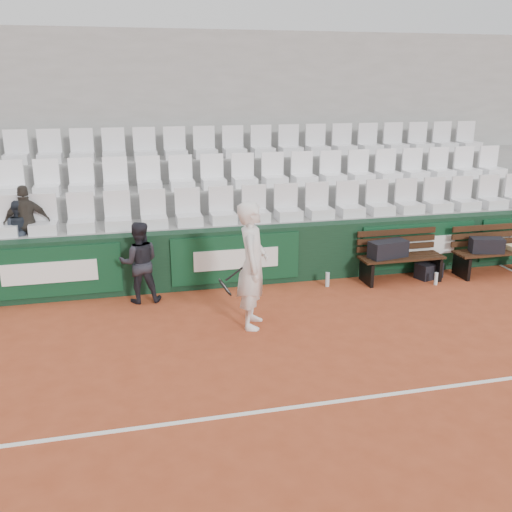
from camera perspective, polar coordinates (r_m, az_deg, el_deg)
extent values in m
plane|color=#A84526|center=(6.56, 6.75, -14.45)|extent=(80.00, 80.00, 0.00)
cube|color=white|center=(6.55, 6.75, -14.42)|extent=(18.00, 0.06, 0.01)
cube|color=#10321D|center=(9.87, -1.07, -0.01)|extent=(18.00, 0.30, 1.00)
cube|color=#0C381E|center=(9.57, -19.90, -1.51)|extent=(2.20, 0.04, 0.82)
cube|color=#0C381E|center=(9.67, -2.01, -0.27)|extent=(2.20, 0.04, 0.82)
cube|color=#0C381E|center=(10.83, 15.90, 1.00)|extent=(2.20, 0.04, 0.82)
cube|color=gray|center=(10.46, -1.81, 0.98)|extent=(18.00, 0.95, 1.00)
cube|color=gray|center=(11.30, -2.80, 3.39)|extent=(18.00, 0.95, 1.45)
cube|color=gray|center=(12.16, -3.65, 5.46)|extent=(18.00, 0.95, 1.90)
cube|color=#989895|center=(12.58, -4.27, 11.61)|extent=(18.00, 0.30, 4.40)
cube|color=silver|center=(10.09, -1.65, 5.16)|extent=(11.90, 0.44, 0.63)
cube|color=white|center=(10.93, -2.70, 8.48)|extent=(11.90, 0.44, 0.63)
cube|color=silver|center=(11.79, -3.62, 11.32)|extent=(11.90, 0.44, 0.63)
cube|color=black|center=(10.42, 14.27, -1.20)|extent=(1.50, 0.56, 0.45)
cube|color=#351D10|center=(11.29, 22.65, -0.61)|extent=(1.50, 0.56, 0.45)
cube|color=black|center=(10.20, 13.08, 0.68)|extent=(0.73, 0.42, 0.29)
cube|color=black|center=(11.03, 22.07, 1.01)|extent=(0.62, 0.41, 0.27)
cube|color=black|center=(10.72, 16.90, -1.39)|extent=(0.52, 0.40, 0.28)
cylinder|color=silver|center=(9.91, 7.16, -2.35)|extent=(0.07, 0.07, 0.25)
cylinder|color=silver|center=(10.40, 17.56, -2.18)|extent=(0.06, 0.06, 0.22)
imported|color=white|center=(8.05, -0.34, -0.93)|extent=(0.62, 0.77, 1.84)
torus|color=black|center=(8.07, -3.11, -3.15)|extent=(0.19, 0.30, 0.26)
cylinder|color=black|center=(8.03, -2.21, -1.82)|extent=(0.26, 0.03, 0.20)
imported|color=black|center=(9.21, -11.58, -0.63)|extent=(0.65, 0.52, 1.32)
imported|color=#302C26|center=(9.99, -22.20, 5.58)|extent=(0.76, 0.39, 1.25)
imported|color=#1F252F|center=(10.04, -22.87, 4.84)|extent=(0.60, 0.55, 1.01)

